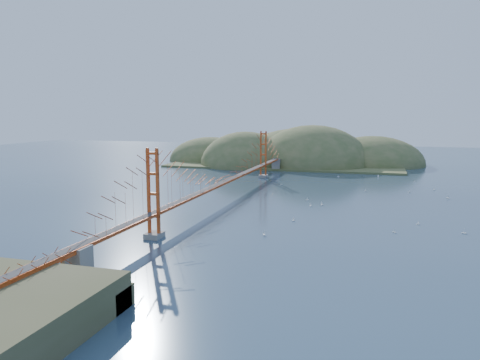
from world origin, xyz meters
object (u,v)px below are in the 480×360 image
(bridge, at_px, (226,161))
(fort, at_px, (71,280))
(sailboat_1, at_px, (310,205))
(sailboat_0, at_px, (293,220))
(sailboat_2, at_px, (464,233))

(bridge, height_order, fort, bridge)
(bridge, distance_m, sailboat_1, 18.20)
(sailboat_1, bearing_deg, sailboat_0, -94.17)
(sailboat_0, relative_size, sailboat_1, 0.99)
(fort, distance_m, sailboat_1, 47.37)
(sailboat_0, bearing_deg, bridge, 135.16)
(bridge, bearing_deg, sailboat_1, -11.77)
(fort, distance_m, sailboat_2, 49.75)
(fort, relative_size, sailboat_0, 5.37)
(bridge, distance_m, fort, 48.40)
(sailboat_0, distance_m, sailboat_1, 12.13)
(sailboat_2, distance_m, sailboat_1, 25.91)
(bridge, relative_size, fort, 25.51)
(bridge, height_order, sailboat_2, bridge)
(fort, relative_size, sailboat_1, 5.34)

